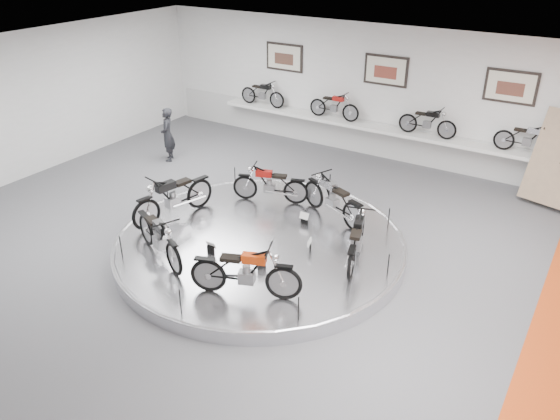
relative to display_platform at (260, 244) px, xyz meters
The scene contains 22 objects.
floor 0.34m from the display_platform, 90.00° to the right, with size 16.00×16.00×0.00m, color #4D4C4F.
ceiling 3.86m from the display_platform, 90.00° to the right, with size 16.00×16.00×0.00m, color white.
wall_back 6.95m from the display_platform, 90.00° to the left, with size 16.00×16.00×0.00m, color silver.
wall_left 8.22m from the display_platform, behind, with size 14.00×14.00×0.00m, color silver.
dado_band 6.69m from the display_platform, 90.00° to the left, with size 15.68×0.04×1.10m, color #BCBCBA.
display_platform is the anchor object (origin of this frame).
platform_rim 0.12m from the display_platform, ahead, with size 6.40×6.40×0.10m, color #B2B2BA.
shelf 6.46m from the display_platform, 90.00° to the left, with size 11.00×0.55×0.10m, color silver.
poster_left 7.94m from the display_platform, 117.72° to the left, with size 1.35×0.06×0.88m, color beige.
poster_center 7.13m from the display_platform, 90.00° to the left, with size 1.35×0.06×0.88m, color beige.
poster_right 7.94m from the display_platform, 62.28° to the left, with size 1.35×0.06×0.88m, color beige.
shelf_bike_a 7.76m from the display_platform, 123.27° to the left, with size 1.22×0.42×0.73m, color black, non-canonical shape.
shelf_bike_b 6.69m from the display_platform, 103.19° to the left, with size 1.22×0.42×0.73m, color maroon, non-canonical shape.
shelf_bike_c 6.69m from the display_platform, 76.81° to the left, with size 1.22×0.42×0.73m, color black, non-canonical shape.
shelf_bike_d 7.76m from the display_platform, 56.73° to the left, with size 1.22×0.42×0.73m, color #ACADB2, non-canonical shape.
bike_a 2.28m from the display_platform, ahead, with size 1.71×0.60×1.01m, color black, non-canonical shape.
bike_b 2.04m from the display_platform, 61.64° to the left, with size 1.78×0.63×1.04m, color #ACADB2, non-canonical shape.
bike_c 1.96m from the display_platform, 116.03° to the left, with size 1.63×0.57×0.96m, color maroon, non-canonical shape.
bike_d 2.37m from the display_platform, behind, with size 1.91×0.68×1.13m, color black, non-canonical shape.
bike_e 2.28m from the display_platform, 126.00° to the right, with size 1.77×0.62×1.04m, color black, non-canonical shape.
bike_f 2.21m from the display_platform, 63.04° to the right, with size 1.79×0.63×1.05m, color #AB2F08, non-canonical shape.
visitor 6.17m from the display_platform, 151.23° to the left, with size 0.60×0.39×1.65m, color black.
Camera 1 is at (5.92, -8.29, 6.38)m, focal length 35.00 mm.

